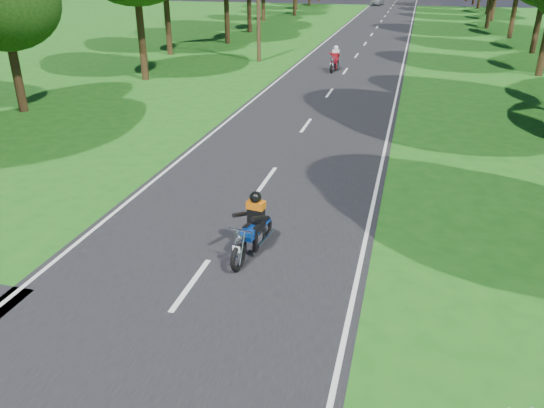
# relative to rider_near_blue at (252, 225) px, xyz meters

# --- Properties ---
(ground) EXTENTS (160.00, 160.00, 0.00)m
(ground) POSITION_rel_rider_near_blue_xyz_m (-0.88, -3.52, -0.76)
(ground) COLOR #175613
(ground) RESTS_ON ground
(main_road) EXTENTS (7.00, 140.00, 0.02)m
(main_road) POSITION_rel_rider_near_blue_xyz_m (-0.88, 46.48, -0.75)
(main_road) COLOR black
(main_road) RESTS_ON ground
(road_markings) EXTENTS (7.40, 140.00, 0.01)m
(road_markings) POSITION_rel_rider_near_blue_xyz_m (-1.01, 44.61, -0.73)
(road_markings) COLOR silver
(road_markings) RESTS_ON main_road
(rider_near_blue) EXTENTS (0.83, 1.84, 1.48)m
(rider_near_blue) POSITION_rel_rider_near_blue_xyz_m (0.00, 0.00, 0.00)
(rider_near_blue) COLOR #0D3694
(rider_near_blue) RESTS_ON main_road
(rider_far_red) EXTENTS (0.72, 1.81, 1.47)m
(rider_far_red) POSITION_rel_rider_near_blue_xyz_m (-1.53, 22.35, -0.00)
(rider_far_red) COLOR maroon
(rider_far_red) RESTS_ON main_road
(distant_car) EXTENTS (2.06, 3.88, 1.26)m
(distant_car) POSITION_rel_rider_near_blue_xyz_m (-3.16, 75.41, -0.11)
(distant_car) COLOR #A7AAAE
(distant_car) RESTS_ON main_road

